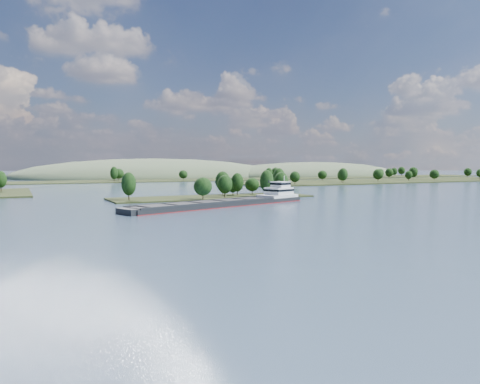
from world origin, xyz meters
TOP-DOWN VIEW (x-y plane):
  - ground at (0.00, 120.00)m, footprint 1800.00×1800.00m
  - tree_island at (7.13, 178.98)m, footprint 100.00×32.96m
  - right_bank at (231.07, 299.51)m, footprint 320.00×90.00m
  - back_shoreline at (7.23, 399.73)m, footprint 900.00×60.00m
  - hill_east at (260.00, 470.00)m, footprint 260.00×140.00m
  - hill_west at (60.00, 500.00)m, footprint 320.00×160.00m
  - cargo_barge at (-7.71, 139.45)m, footprint 87.61×39.72m

SIDE VIEW (x-z plane):
  - ground at x=0.00m, z-range 0.00..0.00m
  - hill_east at x=260.00m, z-range -18.00..18.00m
  - hill_west at x=60.00m, z-range -22.00..22.00m
  - back_shoreline at x=7.23m, z-range -6.59..7.91m
  - right_bank at x=231.07m, z-range -5.98..7.86m
  - cargo_barge at x=-7.71m, z-range -4.51..7.56m
  - tree_island at x=7.13m, z-range -3.27..11.82m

